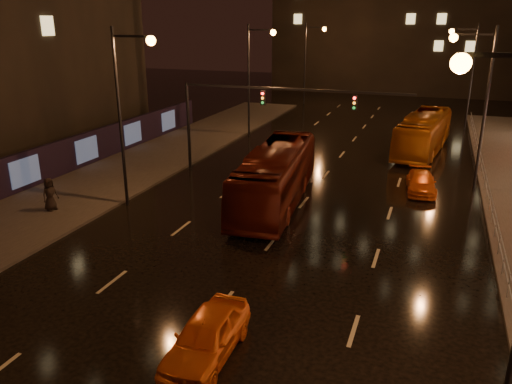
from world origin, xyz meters
TOP-DOWN VIEW (x-y plane):
  - ground at (0.00, 20.00)m, footprint 140.00×140.00m
  - sidewalk_left at (-13.50, 15.00)m, footprint 7.00×70.00m
  - hoarding_left at (-17.20, 12.00)m, footprint 0.30×46.00m
  - traffic_signal at (-5.06, 20.00)m, footprint 15.31×0.32m
  - railing_right at (10.20, 18.00)m, footprint 0.05×56.00m
  - bus_red at (-1.56, 15.35)m, footprint 4.07×12.34m
  - bus_curb at (6.00, 31.03)m, footprint 4.16×11.80m
  - taxi_near at (0.79, 1.00)m, footprint 1.81×4.34m
  - taxi_far at (6.42, 20.53)m, footprint 2.13×4.33m
  - pedestrian_c at (-12.95, 9.56)m, footprint 0.79×1.02m

SIDE VIEW (x-z plane):
  - ground at x=0.00m, z-range 0.00..0.00m
  - sidewalk_left at x=-13.50m, z-range 0.00..0.15m
  - taxi_far at x=6.42m, z-range 0.00..1.21m
  - taxi_near at x=0.79m, z-range 0.00..1.47m
  - railing_right at x=10.20m, z-range 0.40..1.40m
  - pedestrian_c at x=-12.95m, z-range 0.15..2.01m
  - hoarding_left at x=-17.20m, z-range 0.00..2.50m
  - bus_curb at x=6.00m, z-range 0.00..3.22m
  - bus_red at x=-1.56m, z-range 0.00..3.37m
  - traffic_signal at x=-5.06m, z-range 1.64..7.84m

